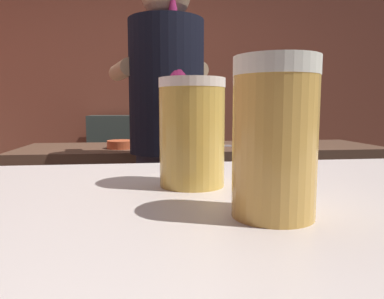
% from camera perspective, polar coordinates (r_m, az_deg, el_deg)
% --- Properties ---
extents(wall_back, '(5.20, 0.10, 2.70)m').
position_cam_1_polar(wall_back, '(3.63, -7.68, 9.86)').
color(wall_back, brown).
rests_on(wall_back, ground).
extents(prep_counter, '(2.10, 0.60, 0.92)m').
position_cam_1_polar(prep_counter, '(2.23, 1.61, -11.22)').
color(prep_counter, brown).
rests_on(prep_counter, ground).
extents(back_shelf, '(0.96, 0.36, 1.08)m').
position_cam_1_polar(back_shelf, '(3.40, -7.85, -3.68)').
color(back_shelf, '#323E3A').
rests_on(back_shelf, ground).
extents(bartender, '(0.49, 0.55, 1.75)m').
position_cam_1_polar(bartender, '(1.65, -3.98, 2.20)').
color(bartender, '#312833').
rests_on(bartender, ground).
extents(knife_block, '(0.10, 0.08, 0.29)m').
position_cam_1_polar(knife_block, '(2.32, 14.55, 3.49)').
color(knife_block, '#945C39').
rests_on(knife_block, prep_counter).
extents(mixing_bowl, '(0.16, 0.16, 0.04)m').
position_cam_1_polar(mixing_bowl, '(2.04, -11.20, 0.81)').
color(mixing_bowl, '#D05932').
rests_on(mixing_bowl, prep_counter).
extents(chefs_knife, '(0.24, 0.04, 0.01)m').
position_cam_1_polar(chefs_knife, '(2.09, 3.05, 0.57)').
color(chefs_knife, silver).
rests_on(chefs_knife, prep_counter).
extents(pint_glass_near, '(0.08, 0.08, 0.14)m').
position_cam_1_polar(pint_glass_near, '(0.45, 0.00, 2.72)').
color(pint_glass_near, gold).
rests_on(pint_glass_near, bar_counter).
extents(pint_glass_far, '(0.08, 0.08, 0.14)m').
position_cam_1_polar(pint_glass_far, '(0.33, 13.06, 1.76)').
color(pint_glass_far, gold).
rests_on(pint_glass_far, bar_counter).
extents(bottle_soy, '(0.05, 0.05, 0.20)m').
position_cam_1_polar(bottle_soy, '(3.30, -1.51, 6.84)').
color(bottle_soy, red).
rests_on(bottle_soy, back_shelf).
extents(bottle_hot_sauce, '(0.05, 0.05, 0.20)m').
position_cam_1_polar(bottle_hot_sauce, '(3.31, -6.29, 6.82)').
color(bottle_hot_sauce, '#3A5696').
rests_on(bottle_hot_sauce, back_shelf).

